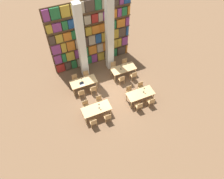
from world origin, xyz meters
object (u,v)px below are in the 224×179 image
(chair_8, at_px, (81,93))
(chair_11, at_px, (87,76))
(chair_0, at_px, (93,122))
(desk_lamp_2, at_px, (82,79))
(chair_5, at_px, (129,91))
(desk_lamp_1, at_px, (144,89))
(reading_table_0, at_px, (96,109))
(reading_table_3, at_px, (123,69))
(chair_6, at_px, (151,101))
(chair_7, at_px, (141,87))
(chair_3, at_px, (99,101))
(chair_13, at_px, (114,67))
(chair_2, at_px, (108,117))
(chair_10, at_px, (93,89))
(reading_table_1, at_px, (140,94))
(pillar_center, at_px, (110,36))
(desk_lamp_3, at_px, (121,66))
(chair_1, at_px, (86,105))
(reading_table_2, at_px, (84,82))
(chair_9, at_px, (75,79))
(chair_12, at_px, (122,79))
(laptop, at_px, (82,84))
(chair_15, at_px, (125,63))
(pillar_left, at_px, (81,44))
(chair_4, at_px, (139,106))
(chair_14, at_px, (133,75))

(chair_8, bearing_deg, chair_11, 58.23)
(chair_0, distance_m, desk_lamp_2, 3.40)
(chair_5, relative_size, desk_lamp_1, 1.87)
(reading_table_0, xyz_separation_m, reading_table_3, (3.22, 2.65, 0.00))
(chair_6, xyz_separation_m, reading_table_3, (-0.49, 3.40, 0.21))
(chair_7, bearing_deg, desk_lamp_1, 73.44)
(chair_3, distance_m, chair_13, 3.48)
(chair_2, height_order, chair_3, same)
(chair_8, relative_size, chair_10, 1.00)
(reading_table_1, bearing_deg, pillar_center, 98.30)
(desk_lamp_2, xyz_separation_m, desk_lamp_3, (3.12, 0.03, 0.02))
(chair_1, xyz_separation_m, desk_lamp_1, (4.00, -0.74, 0.61))
(pillar_center, bearing_deg, reading_table_2, -152.50)
(chair_5, height_order, chair_9, same)
(reading_table_2, bearing_deg, reading_table_3, 1.10)
(chair_7, bearing_deg, chair_0, 18.52)
(chair_5, relative_size, chair_12, 1.00)
(pillar_center, relative_size, reading_table_1, 3.15)
(desk_lamp_1, distance_m, chair_8, 4.41)
(laptop, distance_m, chair_15, 4.07)
(pillar_left, height_order, reading_table_1, pillar_left)
(chair_2, xyz_separation_m, desk_lamp_2, (-0.60, 3.33, 0.58))
(chair_3, height_order, chair_4, same)
(chair_5, relative_size, reading_table_3, 0.46)
(chair_0, relative_size, desk_lamp_1, 1.87)
(desk_lamp_1, relative_size, reading_table_3, 0.25)
(chair_8, height_order, desk_lamp_2, desk_lamp_2)
(chair_4, height_order, chair_10, same)
(pillar_left, distance_m, chair_6, 6.22)
(chair_2, height_order, chair_7, same)
(reading_table_0, height_order, chair_15, chair_15)
(chair_4, bearing_deg, chair_7, 56.89)
(chair_14, distance_m, chair_15, 1.44)
(chair_10, bearing_deg, chair_14, 1.08)
(chair_8, bearing_deg, reading_table_1, -27.22)
(chair_13, bearing_deg, reading_table_0, 50.84)
(chair_8, bearing_deg, chair_3, -50.97)
(pillar_left, xyz_separation_m, desk_lamp_1, (2.95, -3.99, -1.91))
(chair_0, height_order, reading_table_2, chair_0)
(chair_8, bearing_deg, chair_4, -39.19)
(chair_12, bearing_deg, chair_1, -159.62)
(pillar_left, relative_size, reading_table_2, 3.15)
(reading_table_2, height_order, desk_lamp_2, desk_lamp_2)
(chair_11, bearing_deg, pillar_center, -163.15)
(chair_2, bearing_deg, chair_13, 61.13)
(chair_11, relative_size, reading_table_3, 0.46)
(chair_4, distance_m, reading_table_3, 3.44)
(chair_1, xyz_separation_m, chair_12, (3.24, 1.20, 0.00))
(chair_0, xyz_separation_m, chair_4, (3.27, -0.03, 0.00))
(desk_lamp_1, distance_m, reading_table_2, 4.39)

